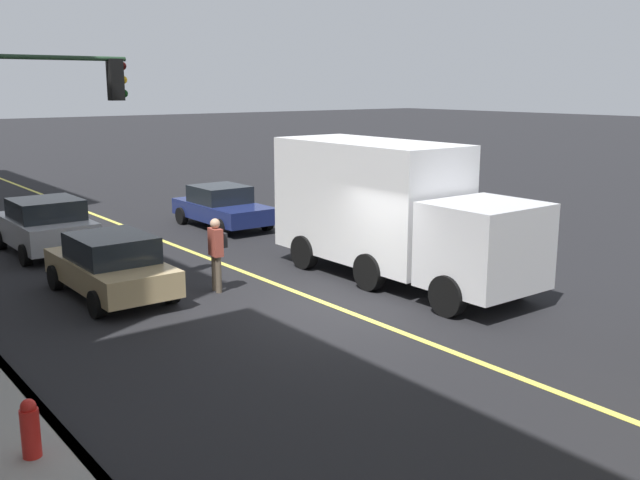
% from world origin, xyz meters
% --- Properties ---
extents(ground, '(200.00, 200.00, 0.00)m').
position_xyz_m(ground, '(0.00, 0.00, 0.00)').
color(ground, black).
extents(curb_edge, '(80.00, 0.16, 0.15)m').
position_xyz_m(curb_edge, '(0.00, 6.81, 0.07)').
color(curb_edge, slate).
rests_on(curb_edge, ground).
extents(lane_stripe_center, '(80.00, 0.16, 0.01)m').
position_xyz_m(lane_stripe_center, '(0.00, 0.00, 0.01)').
color(lane_stripe_center, '#D8CC4C').
rests_on(lane_stripe_center, ground).
extents(car_navy, '(4.16, 1.99, 1.42)m').
position_xyz_m(car_navy, '(9.54, -2.66, 0.72)').
color(car_navy, navy).
rests_on(car_navy, ground).
extents(car_tan, '(4.10, 1.92, 1.48)m').
position_xyz_m(car_tan, '(3.78, 3.59, 0.76)').
color(car_tan, tan).
rests_on(car_tan, ground).
extents(car_silver, '(3.82, 2.12, 1.62)m').
position_xyz_m(car_silver, '(9.23, 3.40, 0.82)').
color(car_silver, '#A8AAB2').
rests_on(car_silver, ground).
extents(truck_white, '(7.49, 2.49, 3.43)m').
position_xyz_m(truck_white, '(1.08, -2.61, 1.79)').
color(truck_white, silver).
rests_on(truck_white, ground).
extents(pedestrian_with_backpack, '(0.44, 0.39, 1.77)m').
position_xyz_m(pedestrian_with_backpack, '(2.67, 1.43, 1.04)').
color(pedestrian_with_backpack, brown).
rests_on(pedestrian_with_backpack, ground).
extents(traffic_light_mast, '(0.28, 4.27, 5.68)m').
position_xyz_m(traffic_light_mast, '(3.80, 5.51, 3.91)').
color(traffic_light_mast, '#1E3823').
rests_on(traffic_light_mast, ground).
extents(fire_hydrant, '(0.24, 0.24, 0.94)m').
position_xyz_m(fire_hydrant, '(-2.95, 7.33, 0.47)').
color(fire_hydrant, red).
rests_on(fire_hydrant, ground).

